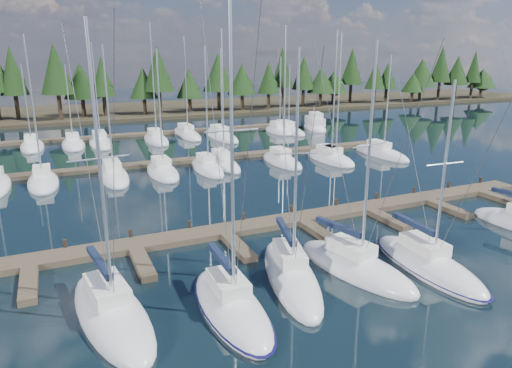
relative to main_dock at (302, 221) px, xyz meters
name	(u,v)px	position (x,y,z in m)	size (l,w,h in m)	color
ground	(238,181)	(0.00, 12.64, -0.20)	(260.00, 260.00, 0.00)	black
far_shore	(132,111)	(0.00, 72.64, 0.10)	(220.00, 30.00, 0.60)	#322B1C
main_dock	(302,221)	(0.00, 0.00, 0.00)	(44.00, 6.13, 0.90)	brown
back_docks	(183,144)	(0.00, 32.23, 0.00)	(50.00, 21.80, 0.40)	brown
front_sailboat_0	(112,312)	(-14.34, -7.06, 0.08)	(4.09, 9.50, 14.18)	silver
front_sailboat_1	(231,306)	(-9.00, -8.85, 0.10)	(2.97, 8.40, 16.12)	silver
front_sailboat_2	(291,275)	(-4.81, -7.16, 0.08)	(4.90, 9.69, 13.09)	silver
front_sailboat_3	(355,266)	(-0.99, -7.75, 0.08)	(4.48, 8.79, 13.44)	silver
front_sailboat_4	(427,264)	(3.02, -9.23, 0.07)	(3.28, 9.05, 11.53)	silver
back_sailboat_rows	(193,150)	(0.01, 27.85, 0.06)	(44.36, 33.52, 16.77)	silver
motor_yacht_right	(315,126)	(23.74, 37.36, 0.29)	(5.38, 9.43, 4.48)	silver
tree_line	(126,78)	(-2.30, 62.84, 7.37)	(186.52, 11.52, 14.36)	black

